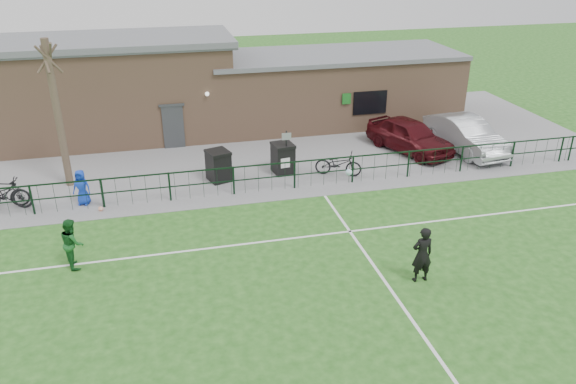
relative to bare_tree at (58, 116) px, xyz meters
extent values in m
plane|color=#215519|center=(8.00, -10.50, -3.00)|extent=(90.00, 90.00, 0.00)
cube|color=slate|center=(8.00, 3.00, -2.99)|extent=(34.00, 13.00, 0.02)
cube|color=white|center=(8.00, -2.70, -3.00)|extent=(28.00, 0.10, 0.01)
cube|color=white|center=(8.00, -6.50, -3.00)|extent=(28.00, 0.10, 0.01)
cube|color=white|center=(10.00, -10.50, -3.00)|extent=(0.10, 16.00, 0.01)
cube|color=black|center=(8.00, -2.50, -2.40)|extent=(28.00, 0.10, 1.20)
cylinder|color=#48382C|center=(0.00, 0.00, 0.00)|extent=(0.30, 0.30, 6.00)
cube|color=black|center=(6.09, -0.98, -2.36)|extent=(1.06, 1.13, 1.23)
cube|color=black|center=(8.91, -0.78, -2.36)|extent=(0.94, 1.04, 1.24)
cylinder|color=black|center=(8.99, -1.09, -1.98)|extent=(0.08, 0.08, 2.00)
imported|color=#3F0B0F|center=(15.36, 0.36, -2.20)|extent=(3.38, 4.96, 1.57)
imported|color=#9FA2A7|center=(17.94, -0.23, -2.18)|extent=(2.29, 5.05, 1.61)
imported|color=black|center=(-2.06, -1.70, -2.37)|extent=(2.13, 1.13, 1.23)
imported|color=black|center=(-2.29, -1.65, -2.43)|extent=(2.12, 0.82, 1.10)
imported|color=black|center=(11.15, -1.64, -2.46)|extent=(2.10, 1.46, 1.05)
imported|color=#153AC5|center=(0.72, -2.03, -2.28)|extent=(0.79, 0.64, 1.40)
imported|color=black|center=(11.04, -9.87, -2.10)|extent=(0.66, 0.44, 1.80)
sphere|color=white|center=(9.93, -6.28, -0.82)|extent=(0.22, 0.22, 0.22)
imported|color=#195722|center=(0.85, -6.56, -2.18)|extent=(0.80, 0.93, 1.63)
sphere|color=silver|center=(1.39, -2.80, -2.90)|extent=(0.19, 0.19, 0.19)
cube|color=#A1775A|center=(8.00, 6.00, -1.25)|extent=(24.00, 5.00, 3.50)
cube|color=#A1775A|center=(1.76, 6.00, 1.10)|extent=(11.52, 5.00, 1.20)
cube|color=slate|center=(1.76, 6.00, 1.82)|extent=(12.02, 5.40, 0.28)
cube|color=slate|center=(13.28, 6.00, 0.60)|extent=(13.44, 5.30, 0.22)
cube|color=#383A3D|center=(4.50, 3.47, -1.95)|extent=(1.00, 0.08, 2.10)
cube|color=black|center=(14.50, 3.47, -1.40)|extent=(1.80, 0.08, 1.20)
cube|color=#19661E|center=(13.20, 3.42, -1.10)|extent=(0.45, 0.04, 0.55)
camera|label=1|loc=(3.82, -22.81, 6.60)|focal=35.00mm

